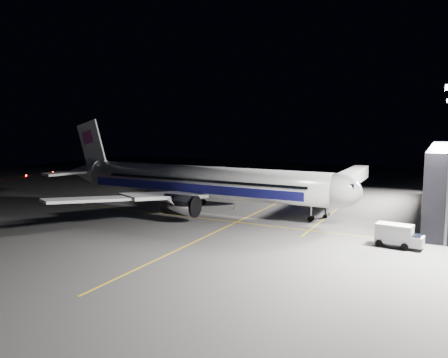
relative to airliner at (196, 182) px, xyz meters
name	(u,v)px	position (x,y,z in m)	size (l,w,h in m)	color
ground	(201,210)	(1.08, 0.00, -5.16)	(200.00, 200.00, 0.00)	#4C4C4F
guide_line_main	(251,215)	(11.08, 0.00, -5.16)	(0.25, 80.00, 0.01)	gold
guide_line_cross	(184,216)	(1.08, -6.00, -5.16)	(70.00, 0.25, 0.01)	gold
guide_line_side	(334,211)	(23.08, 10.00, -5.16)	(0.25, 40.00, 0.01)	gold
airliner	(196,182)	(0.00, 0.00, 0.00)	(61.48, 54.22, 16.64)	silver
jet_bridge	(345,181)	(23.08, 18.06, -0.58)	(3.60, 34.40, 6.30)	#B2B2B7
service_truck	(398,235)	(35.68, -9.21, -3.59)	(5.98, 3.08, 2.93)	silver
baggage_tug	(207,188)	(-8.76, 19.81, -4.37)	(2.79, 2.46, 1.73)	black
safety_cone_a	(235,207)	(6.01, 4.00, -4.87)	(0.39, 0.39, 0.59)	orange
safety_cone_b	(245,198)	(3.48, 14.00, -4.83)	(0.44, 0.44, 0.66)	orange
safety_cone_c	(244,199)	(4.16, 12.29, -4.84)	(0.42, 0.42, 0.64)	orange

